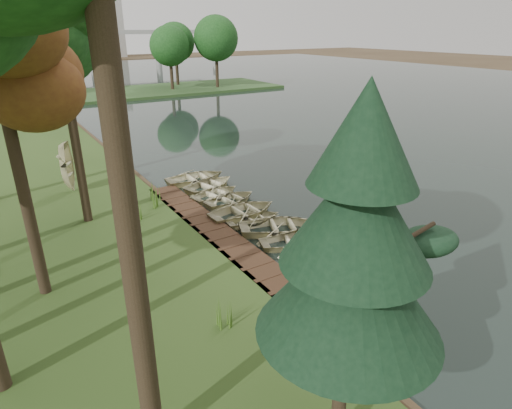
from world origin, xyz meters
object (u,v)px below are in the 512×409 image
rowboat_2 (294,239)px  pine_tree (355,243)px  boardwalk (223,240)px  rowboat_1 (318,256)px  rowboat_0 (335,266)px  stored_rowboat (72,186)px

rowboat_2 → pine_tree: 11.58m
boardwalk → pine_tree: pine_tree is taller
rowboat_1 → rowboat_2: (0.04, 1.73, 0.02)m
rowboat_2 → rowboat_0: bearing=-163.9°
rowboat_0 → pine_tree: pine_tree is taller
rowboat_1 → stored_rowboat: 15.76m
boardwalk → rowboat_2: size_ratio=5.01×
pine_tree → rowboat_2: bearing=58.4°
stored_rowboat → rowboat_0: bearing=-128.5°
stored_rowboat → pine_tree: bearing=-148.9°
rowboat_0 → boardwalk: bearing=30.9°
rowboat_0 → rowboat_1: size_ratio=1.20×
boardwalk → pine_tree: bearing=-104.6°
boardwalk → rowboat_1: rowboat_1 is taller
rowboat_0 → rowboat_2: bearing=2.6°
boardwalk → pine_tree: (-2.84, -10.87, 5.47)m
stored_rowboat → pine_tree: (1.90, -21.04, 5.01)m
rowboat_0 → stored_rowboat: stored_rowboat is taller
rowboat_0 → rowboat_2: rowboat_0 is taller
boardwalk → rowboat_0: bearing=-63.4°
rowboat_0 → rowboat_1: 1.15m
pine_tree → rowboat_0: bearing=48.0°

